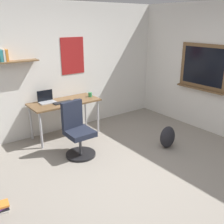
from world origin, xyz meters
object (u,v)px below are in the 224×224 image
laptop (46,100)px  coffee_mug (90,95)px  office_chair (78,133)px  backpack (168,137)px  keyboard (63,102)px  desk (65,105)px  computer_mouse (76,100)px

laptop → coffee_mug: bearing=-11.2°
office_chair → backpack: office_chair is taller
keyboard → desk: bearing=48.6°
keyboard → backpack: (1.32, -1.53, -0.53)m
laptop → keyboard: size_ratio=0.84×
desk → backpack: (1.25, -1.60, -0.45)m
laptop → coffee_mug: (0.89, -0.18, -0.01)m
office_chair → laptop: (-0.11, 1.00, 0.38)m
desk → keyboard: size_ratio=3.68×
desk → coffee_mug: 0.59m
desk → coffee_mug: (0.58, -0.03, 0.12)m
keyboard → computer_mouse: 0.28m
backpack → computer_mouse: bearing=124.3°
desk → coffee_mug: bearing=-2.7°
computer_mouse → coffee_mug: bearing=7.7°
computer_mouse → backpack: computer_mouse is taller
keyboard → laptop: bearing=136.6°
desk → computer_mouse: (0.21, -0.08, 0.09)m
coffee_mug → desk: bearing=177.3°
laptop → keyboard: laptop is taller
office_chair → backpack: (1.45, -0.76, -0.20)m
desk → office_chair: 0.91m
keyboard → coffee_mug: coffee_mug is taller
office_chair → laptop: laptop is taller
desk → computer_mouse: computer_mouse is taller
desk → computer_mouse: bearing=-20.1°
computer_mouse → backpack: 1.92m
backpack → keyboard: bearing=130.9°
computer_mouse → coffee_mug: coffee_mug is taller
office_chair → desk: bearing=76.8°
keyboard → backpack: bearing=-49.1°
office_chair → coffee_mug: bearing=46.4°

